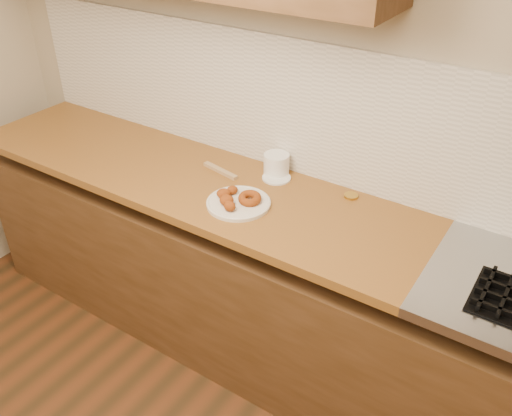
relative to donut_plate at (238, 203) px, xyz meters
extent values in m
cube|color=tan|center=(0.28, 0.40, 0.44)|extent=(4.00, 0.02, 2.70)
cube|color=#55361F|center=(0.28, 0.09, -0.52)|extent=(3.60, 0.60, 0.77)
cube|color=brown|center=(-0.37, 0.09, -0.03)|extent=(2.30, 0.62, 0.04)
cube|color=silver|center=(0.28, 0.39, 0.29)|extent=(3.60, 0.02, 0.60)
cube|color=black|center=(0.99, 0.01, 0.01)|extent=(0.01, 0.24, 0.02)
cube|color=black|center=(1.08, -0.08, 0.01)|extent=(0.24, 0.01, 0.02)
cube|color=black|center=(1.05, 0.01, 0.01)|extent=(0.01, 0.24, 0.02)
cylinder|color=beige|center=(0.00, 0.00, 0.00)|extent=(0.27, 0.27, 0.02)
torus|color=#90390A|center=(0.04, 0.03, 0.02)|extent=(0.14, 0.14, 0.04)
ellipsoid|color=#90390A|center=(-0.06, 0.04, 0.03)|extent=(0.06, 0.06, 0.04)
ellipsoid|color=#90390A|center=(-0.07, -0.01, 0.03)|extent=(0.08, 0.07, 0.04)
ellipsoid|color=#90390A|center=(-0.03, -0.05, 0.03)|extent=(0.07, 0.06, 0.04)
ellipsoid|color=#90390A|center=(0.01, -0.07, 0.03)|extent=(0.06, 0.05, 0.04)
cylinder|color=white|center=(-0.01, 0.31, 0.04)|extent=(0.12, 0.12, 0.10)
cylinder|color=silver|center=(0.02, 0.27, 0.00)|extent=(0.13, 0.13, 0.01)
cylinder|color=#AE8830|center=(0.36, 0.31, 0.00)|extent=(0.08, 0.08, 0.01)
cube|color=tan|center=(-0.23, 0.18, 0.00)|extent=(0.21, 0.06, 0.02)
camera|label=1|loc=(1.10, -1.54, 1.19)|focal=38.00mm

